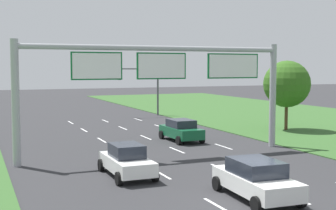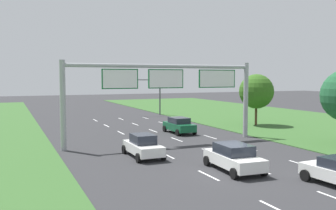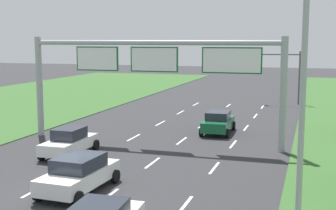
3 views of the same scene
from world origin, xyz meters
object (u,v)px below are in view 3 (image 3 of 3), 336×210
at_px(traffic_light_mast, 281,68).
at_px(street_lamp, 289,99).
at_px(car_mid_lane, 218,122).
at_px(car_far_ahead, 79,173).
at_px(sign_gantry, 155,68).
at_px(car_near_red, 70,142).

bearing_deg(traffic_light_mast, street_lamp, -85.80).
height_order(car_mid_lane, car_far_ahead, car_far_ahead).
relative_size(car_mid_lane, sign_gantry, 0.24).
relative_size(traffic_light_mast, street_lamp, 0.66).
bearing_deg(street_lamp, traffic_light_mast, 94.20).
relative_size(car_mid_lane, traffic_light_mast, 0.75).
xyz_separation_m(car_mid_lane, street_lamp, (5.89, -19.33, 4.26)).
bearing_deg(car_far_ahead, car_mid_lane, 80.33).
xyz_separation_m(car_far_ahead, traffic_light_mast, (6.53, 32.66, 3.03)).
distance_m(car_far_ahead, traffic_light_mast, 33.44).
relative_size(car_near_red, car_far_ahead, 0.95).
xyz_separation_m(car_far_ahead, sign_gantry, (0.06, 10.46, 4.13)).
bearing_deg(car_near_red, car_mid_lane, 52.11).
xyz_separation_m(car_mid_lane, traffic_light_mast, (3.17, 17.67, 3.05)).
bearing_deg(car_near_red, street_lamp, -38.11).
bearing_deg(car_mid_lane, car_far_ahead, -103.76).
xyz_separation_m(car_near_red, street_lamp, (13.00, -10.23, 4.28)).
bearing_deg(car_mid_lane, traffic_light_mast, 78.68).
xyz_separation_m(car_mid_lane, sign_gantry, (-3.30, -4.53, 4.15)).
height_order(car_mid_lane, street_lamp, street_lamp).
bearing_deg(street_lamp, car_near_red, 141.79).
distance_m(car_near_red, traffic_light_mast, 28.84).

